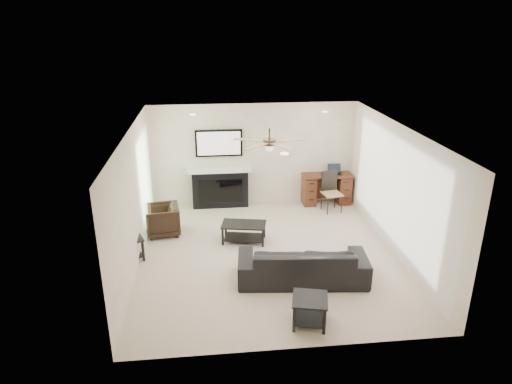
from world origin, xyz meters
The scene contains 10 objects.
room_shell centered at (0.19, 0.08, 1.68)m, with size 5.50×5.54×2.52m.
sofa centered at (0.46, -0.97, 0.33)m, with size 2.26×0.89×0.66m, color black.
armchair centered at (-2.14, 1.18, 0.32)m, with size 0.69×0.71×0.65m, color black.
coffee_table centered at (-0.44, 0.63, 0.20)m, with size 0.90×0.50×0.40m, color black.
end_table_near centered at (0.31, -2.22, 0.23)m, with size 0.52×0.52×0.45m, color black.
end_table_left centered at (-2.69, 0.13, 0.23)m, with size 0.50×0.50×0.45m, color black.
fireplace_unit centered at (-0.85, 2.58, 0.95)m, with size 1.52×0.34×1.91m, color black.
desk centered at (1.78, 2.54, 0.38)m, with size 1.22×0.56×0.76m, color #3C1A0F.
desk_chair centered at (1.78, 1.99, 0.48)m, with size 0.42×0.44×0.97m, color black.
laptop centered at (1.98, 2.52, 0.88)m, with size 0.33×0.24×0.23m, color black.
Camera 1 is at (-1.12, -7.87, 4.33)m, focal length 32.00 mm.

